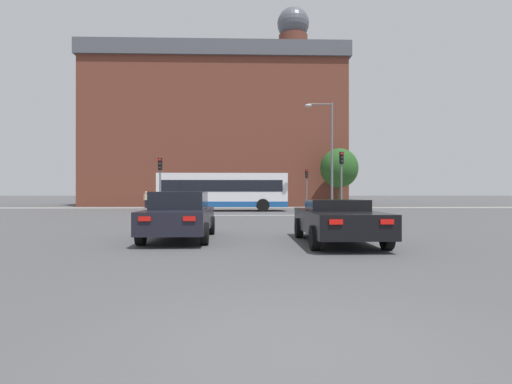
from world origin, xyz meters
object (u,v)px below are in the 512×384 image
traffic_light_far_right (307,182)px  traffic_light_near_left (160,176)px  bus_crossing_lead (223,191)px  traffic_light_near_right (342,172)px  street_lamp_junction (328,146)px  car_saloon_left (180,215)px  car_roadster_right (338,220)px  pedestrian_waiting (146,198)px

traffic_light_far_right → traffic_light_near_left: traffic_light_near_left is taller
bus_crossing_lead → traffic_light_far_right: traffic_light_far_right is taller
bus_crossing_lead → traffic_light_near_right: (8.22, -5.62, 1.22)m
traffic_light_near_left → bus_crossing_lead: bearing=54.0°
bus_crossing_lead → traffic_light_near_right: 10.03m
street_lamp_junction → traffic_light_far_right: bearing=89.8°
car_saloon_left → traffic_light_near_left: traffic_light_near_left is taller
traffic_light_near_right → street_lamp_junction: (-0.48, 2.15, 2.00)m
car_roadster_right → street_lamp_junction: bearing=78.8°
bus_crossing_lead → street_lamp_junction: (7.74, -3.47, 3.21)m
traffic_light_near_right → street_lamp_junction: street_lamp_junction is taller
car_saloon_left → street_lamp_junction: (8.05, 16.00, 4.06)m
car_saloon_left → pedestrian_waiting: size_ratio=2.94×
traffic_light_near_left → traffic_light_near_right: traffic_light_near_right is taller
car_saloon_left → car_roadster_right: (4.74, -1.08, -0.09)m
traffic_light_near_left → street_lamp_junction: street_lamp_junction is taller
car_saloon_left → street_lamp_junction: street_lamp_junction is taller
car_saloon_left → traffic_light_near_right: (8.53, 13.85, 2.07)m
car_saloon_left → traffic_light_near_right: size_ratio=1.12×
traffic_light_near_right → street_lamp_junction: 2.97m
car_saloon_left → street_lamp_junction: 18.37m
car_roadster_right → traffic_light_near_left: bearing=118.5°
car_saloon_left → traffic_light_near_left: (-3.59, 14.09, 1.80)m
car_roadster_right → traffic_light_near_left: size_ratio=1.24×
bus_crossing_lead → traffic_light_far_right: bearing=129.3°
traffic_light_near_right → street_lamp_junction: size_ratio=0.52×
car_roadster_right → traffic_light_near_right: (3.79, 14.94, 2.16)m
car_saloon_left → bus_crossing_lead: size_ratio=0.46×
traffic_light_near_left → pedestrian_waiting: size_ratio=2.36×
traffic_light_near_left → pedestrian_waiting: bearing=108.0°
car_saloon_left → car_roadster_right: 4.87m
traffic_light_far_right → bus_crossing_lead: bearing=-140.7°
car_roadster_right → street_lamp_junction: street_lamp_junction is taller
car_saloon_left → traffic_light_far_right: bearing=71.7°
pedestrian_waiting → car_roadster_right: bearing=-115.0°
car_roadster_right → pedestrian_waiting: pedestrian_waiting is taller
car_roadster_right → street_lamp_junction: 17.89m
traffic_light_near_right → traffic_light_far_right: bearing=92.2°
car_saloon_left → traffic_light_near_left: bearing=103.3°
bus_crossing_lead → traffic_light_far_right: (7.77, 6.35, 0.92)m
street_lamp_junction → pedestrian_waiting: (-15.37, 9.58, -3.89)m
traffic_light_near_left → street_lamp_junction: 12.01m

